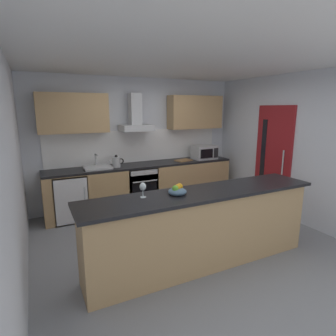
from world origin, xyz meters
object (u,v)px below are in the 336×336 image
object	(u,v)px
sink	(97,167)
wine_glass	(143,187)
oven	(140,186)
kettle	(116,162)
chopping_board	(184,160)
range_hood	(136,119)
fruit_bowl	(177,191)
refrigerator	(70,197)
microwave	(204,152)

from	to	relation	value
sink	wine_glass	size ratio (longest dim) A/B	2.81
oven	sink	bearing A→B (deg)	179.23
oven	wine_glass	xyz separation A→B (m)	(-0.77, -2.21, 0.65)
kettle	chopping_board	world-z (taller)	kettle
oven	range_hood	xyz separation A→B (m)	(0.00, 0.13, 1.33)
range_hood	fruit_bowl	world-z (taller)	range_hood
oven	kettle	xyz separation A→B (m)	(-0.46, -0.03, 0.55)
wine_glass	fruit_bowl	bearing A→B (deg)	-10.39
chopping_board	sink	bearing A→B (deg)	178.90
kettle	wine_glass	xyz separation A→B (m)	(-0.30, -2.17, 0.11)
range_hood	chopping_board	xyz separation A→B (m)	(1.00, -0.15, -0.88)
refrigerator	sink	bearing A→B (deg)	1.49
microwave	wine_glass	xyz separation A→B (m)	(-2.29, -2.18, 0.06)
kettle	oven	bearing A→B (deg)	4.15
wine_glass	chopping_board	world-z (taller)	wine_glass
chopping_board	wine_glass	bearing A→B (deg)	-128.96
microwave	range_hood	distance (m)	1.69
microwave	sink	bearing A→B (deg)	179.05
wine_glass	fruit_bowl	distance (m)	0.42
sink	fruit_bowl	world-z (taller)	sink
sink	fruit_bowl	xyz separation A→B (m)	(0.46, -2.29, 0.11)
sink	kettle	distance (m)	0.36
oven	kettle	world-z (taller)	kettle
oven	chopping_board	distance (m)	1.10
oven	kettle	size ratio (longest dim) A/B	2.77
oven	fruit_bowl	bearing A→B (deg)	-98.92
oven	fruit_bowl	distance (m)	2.38
sink	kettle	world-z (taller)	sink
wine_glass	kettle	bearing A→B (deg)	82.04
kettle	range_hood	world-z (taller)	range_hood
oven	refrigerator	xyz separation A→B (m)	(-1.34, -0.00, -0.03)
refrigerator	fruit_bowl	distance (m)	2.56
microwave	chopping_board	distance (m)	0.54
range_hood	fruit_bowl	distance (m)	2.55
refrigerator	microwave	bearing A→B (deg)	-0.50
refrigerator	fruit_bowl	bearing A→B (deg)	-66.64
microwave	range_hood	xyz separation A→B (m)	(-1.52, 0.16, 0.74)
refrigerator	fruit_bowl	size ratio (longest dim) A/B	3.86
fruit_bowl	microwave	bearing A→B (deg)	50.26
sink	range_hood	size ratio (longest dim) A/B	0.69
range_hood	kettle	bearing A→B (deg)	-160.65
kettle	chopping_board	bearing A→B (deg)	0.39
sink	chopping_board	size ratio (longest dim) A/B	1.47
sink	wine_glass	xyz separation A→B (m)	(0.05, -2.22, 0.18)
chopping_board	fruit_bowl	bearing A→B (deg)	-120.97
oven	microwave	distance (m)	1.63
microwave	refrigerator	bearing A→B (deg)	179.50
refrigerator	chopping_board	distance (m)	2.39
range_hood	fruit_bowl	size ratio (longest dim) A/B	3.27
wine_glass	range_hood	bearing A→B (deg)	71.79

